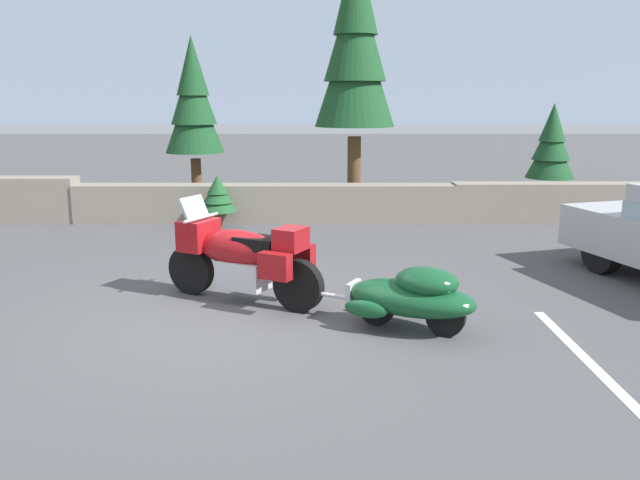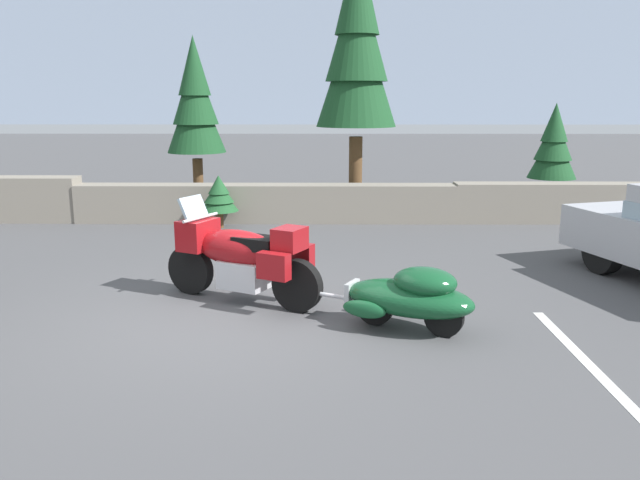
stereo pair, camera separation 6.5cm
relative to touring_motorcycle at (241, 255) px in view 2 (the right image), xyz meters
name	(u,v)px [view 2 (the right image)]	position (x,y,z in m)	size (l,w,h in m)	color
ground_plane	(221,320)	(-0.16, -0.73, -0.62)	(80.00, 80.00, 0.00)	#4C4C4F
stone_guard_wall	(244,202)	(-0.63, 5.52, -0.19)	(24.00, 0.61, 0.95)	gray
distant_ridgeline	(316,61)	(-0.16, 95.51, 7.38)	(240.00, 80.00, 16.00)	#99A8BF
touring_motorcycle	(241,255)	(0.00, 0.00, 0.00)	(2.12, 1.36, 1.33)	black
car_shaped_trailer	(410,296)	(2.04, -1.05, -0.21)	(2.12, 1.33, 0.76)	black
pine_tree_tall	(357,44)	(1.79, 6.76, 3.12)	(1.79, 1.79, 5.98)	brown
pine_tree_secondary	(195,101)	(-1.98, 7.51, 1.89)	(1.39, 1.39, 4.01)	brown
pine_tree_far_right	(554,145)	(6.21, 6.57, 0.93)	(1.07, 1.07, 2.48)	brown
pine_sapling_near	(219,195)	(-1.05, 4.86, 0.05)	(0.78, 0.78, 1.07)	brown
parking_stripe_marker	(598,373)	(3.71, -2.23, -0.62)	(0.12, 3.60, 0.01)	silver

